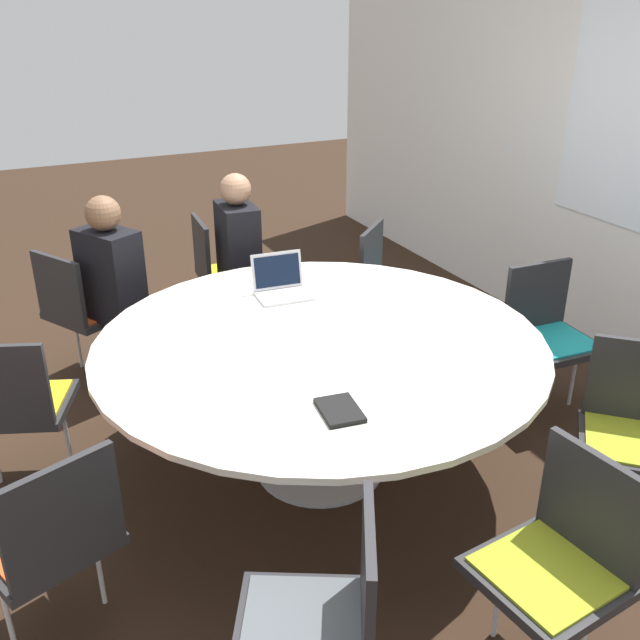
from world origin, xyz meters
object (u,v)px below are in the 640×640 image
(chair_4, at_px, (325,614))
(chair_5, at_px, (561,554))
(chair_8, at_px, (389,280))
(laptop, at_px, (281,285))
(spiral_notebook, at_px, (340,410))
(chair_1, at_px, (80,305))
(chair_0, at_px, (221,267))
(person_0, at_px, (241,250))
(person_1, at_px, (114,279))
(chair_2, at_px, (16,400))
(chair_3, at_px, (51,533))
(chair_6, at_px, (633,424))
(chair_7, at_px, (548,328))

(chair_4, bearing_deg, chair_5, -70.16)
(chair_8, distance_m, laptop, 1.08)
(laptop, relative_size, spiral_notebook, 1.32)
(chair_5, height_order, chair_8, same)
(chair_8, bearing_deg, chair_1, -56.29)
(laptop, xyz_separation_m, spiral_notebook, (1.21, -0.26, -0.04))
(chair_0, relative_size, chair_5, 1.00)
(chair_5, height_order, person_0, person_0)
(chair_1, height_order, chair_4, same)
(person_0, height_order, person_1, same)
(chair_2, height_order, chair_3, same)
(chair_6, xyz_separation_m, person_0, (-2.41, -0.94, 0.19))
(spiral_notebook, bearing_deg, chair_6, 75.99)
(chair_8, height_order, spiral_notebook, chair_8)
(chair_7, xyz_separation_m, laptop, (-0.60, -1.38, 0.28))
(chair_0, bearing_deg, chair_4, -8.00)
(chair_3, bearing_deg, spiral_notebook, -23.30)
(chair_5, distance_m, laptop, 2.03)
(chair_3, relative_size, chair_5, 1.00)
(spiral_notebook, bearing_deg, chair_7, 110.21)
(chair_6, xyz_separation_m, chair_7, (-0.92, 0.35, 0.00))
(chair_1, relative_size, chair_7, 1.00)
(chair_6, bearing_deg, chair_2, 13.74)
(person_0, bearing_deg, chair_4, -10.30)
(chair_3, xyz_separation_m, chair_8, (-1.57, 2.31, 0.00))
(chair_7, bearing_deg, chair_5, 52.43)
(chair_1, bearing_deg, chair_7, 28.28)
(laptop, bearing_deg, chair_2, -169.91)
(chair_1, bearing_deg, person_1, 19.01)
(chair_0, distance_m, chair_4, 3.09)
(chair_2, relative_size, chair_4, 1.00)
(chair_2, relative_size, laptop, 2.85)
(chair_5, distance_m, spiral_notebook, 0.94)
(chair_2, distance_m, chair_5, 2.44)
(chair_4, bearing_deg, chair_3, 71.75)
(person_1, bearing_deg, chair_2, -66.40)
(chair_0, relative_size, laptop, 2.85)
(chair_5, bearing_deg, laptop, -1.33)
(chair_1, relative_size, spiral_notebook, 3.76)
(chair_6, bearing_deg, chair_5, 72.71)
(chair_8, bearing_deg, chair_7, 69.72)
(chair_2, distance_m, laptop, 1.43)
(chair_6, relative_size, spiral_notebook, 3.76)
(chair_7, bearing_deg, chair_6, 72.44)
(chair_1, relative_size, chair_5, 1.00)
(chair_0, distance_m, laptop, 1.17)
(chair_8, distance_m, spiral_notebook, 2.05)
(chair_3, xyz_separation_m, laptop, (-1.14, 1.37, 0.28))
(chair_3, bearing_deg, laptop, 19.91)
(chair_3, distance_m, person_0, 2.51)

